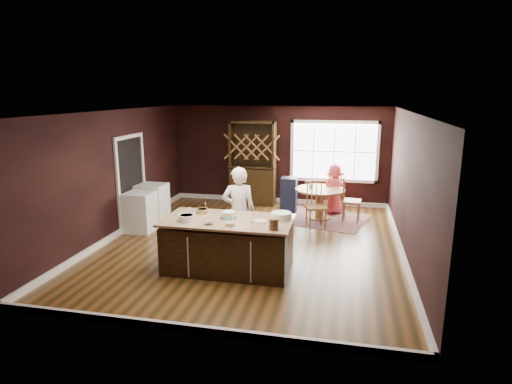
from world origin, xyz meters
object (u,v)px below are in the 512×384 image
at_px(high_chair, 289,195).
at_px(washer, 140,212).
at_px(baker, 239,211).
at_px(chair_south, 316,205).
at_px(kitchen_island, 228,246).
at_px(dryer, 152,204).
at_px(toddler, 292,182).
at_px(chair_north, 333,191).
at_px(seated_woman, 334,189).
at_px(hutch, 253,163).
at_px(dining_table, 320,197).
at_px(layer_cake, 229,215).
at_px(chair_east, 352,199).

distance_m(high_chair, washer, 3.75).
relative_size(baker, chair_south, 1.57).
xyz_separation_m(kitchen_island, dryer, (-2.52, 2.28, 0.03)).
xyz_separation_m(toddler, washer, (-3.13, -2.20, -0.36)).
bearing_deg(baker, chair_north, -129.95).
relative_size(seated_woman, hutch, 0.56).
xyz_separation_m(dining_table, washer, (-3.88, -1.85, -0.09)).
bearing_deg(high_chair, seated_woman, 11.12).
height_order(baker, toddler, baker).
bearing_deg(toddler, high_chair, -142.07).
relative_size(seated_woman, toddler, 4.96).
bearing_deg(layer_cake, chair_east, 57.84).
bearing_deg(chair_east, baker, 147.19).
bearing_deg(chair_south, kitchen_island, -135.32).
height_order(dining_table, baker, baker).
distance_m(chair_south, chair_north, 1.56).
bearing_deg(kitchen_island, layer_cake, 84.47).
relative_size(chair_south, hutch, 0.47).
height_order(dining_table, washer, washer).
distance_m(baker, chair_north, 3.87).
xyz_separation_m(seated_woman, high_chair, (-1.13, -0.23, -0.16)).
height_order(layer_cake, seated_woman, seated_woman).
height_order(chair_south, chair_north, chair_south).
bearing_deg(hutch, washer, -123.58).
distance_m(kitchen_island, dining_table, 3.75).
bearing_deg(washer, toddler, 35.12).
relative_size(baker, toddler, 6.60).
xyz_separation_m(chair_south, chair_north, (0.34, 1.53, -0.01)).
xyz_separation_m(layer_cake, chair_east, (2.12, 3.38, -0.44)).
relative_size(chair_north, hutch, 0.47).
distance_m(dining_table, chair_east, 0.77).
bearing_deg(kitchen_island, dining_table, 68.75).
height_order(baker, seated_woman, baker).
distance_m(dining_table, baker, 3.08).
relative_size(kitchen_island, hutch, 0.97).
bearing_deg(toddler, chair_south, -57.96).
relative_size(dining_table, washer, 1.37).
distance_m(layer_cake, chair_north, 4.51).
bearing_deg(washer, kitchen_island, -33.11).
bearing_deg(chair_east, washer, 116.56).
bearing_deg(chair_east, high_chair, 82.43).
xyz_separation_m(chair_south, dryer, (-3.85, -0.41, -0.08)).
distance_m(kitchen_island, chair_east, 4.04).
xyz_separation_m(layer_cake, washer, (-2.53, 1.59, -0.54)).
distance_m(toddler, washer, 3.84).
relative_size(chair_east, high_chair, 1.12).
distance_m(dining_table, seated_woman, 0.63).
distance_m(chair_south, hutch, 2.74).
xyz_separation_m(kitchen_island, washer, (-2.52, 1.64, 0.01)).
height_order(chair_south, high_chair, chair_south).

